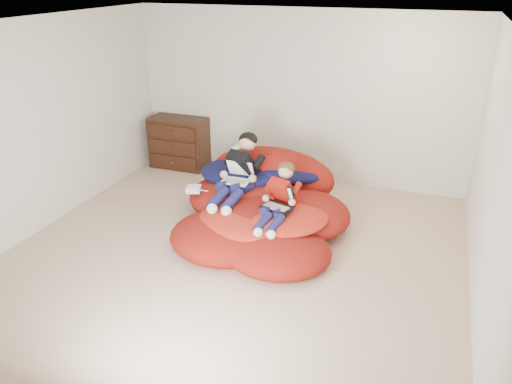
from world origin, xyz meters
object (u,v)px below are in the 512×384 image
(dresser, at_px, (179,143))
(beanbag_pile, at_px, (262,208))
(older_boy, at_px, (240,169))
(laptop_white, at_px, (238,176))
(laptop_black, at_px, (279,200))
(younger_boy, at_px, (280,195))

(dresser, bearing_deg, beanbag_pile, -37.40)
(older_boy, xyz_separation_m, laptop_white, (0.00, -0.07, -0.06))
(older_boy, bearing_deg, dresser, 139.39)
(beanbag_pile, bearing_deg, laptop_black, -45.13)
(beanbag_pile, xyz_separation_m, older_boy, (-0.33, 0.10, 0.44))
(beanbag_pile, relative_size, laptop_black, 5.53)
(older_boy, bearing_deg, laptop_white, -90.00)
(older_boy, distance_m, laptop_white, 0.09)
(dresser, relative_size, older_boy, 0.80)
(laptop_white, bearing_deg, beanbag_pile, -5.29)
(laptop_black, bearing_deg, laptop_white, 151.51)
(younger_boy, bearing_deg, laptop_black, -90.00)
(dresser, bearing_deg, laptop_black, -38.61)
(younger_boy, height_order, laptop_black, younger_boy)
(dresser, xyz_separation_m, younger_boy, (2.28, -1.78, 0.19))
(beanbag_pile, bearing_deg, laptop_white, 174.71)
(younger_boy, bearing_deg, beanbag_pile, 138.38)
(laptop_black, bearing_deg, dresser, 141.39)
(beanbag_pile, distance_m, younger_boy, 0.55)
(dresser, xyz_separation_m, laptop_black, (2.28, -1.82, 0.14))
(younger_boy, distance_m, laptop_white, 0.73)
(beanbag_pile, distance_m, laptop_black, 0.55)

